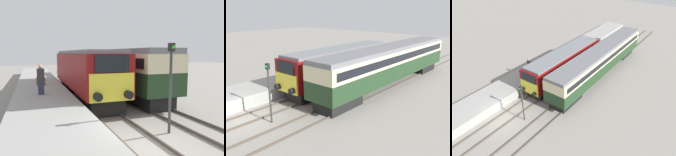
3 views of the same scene
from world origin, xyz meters
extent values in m
plane|color=gray|center=(0.00, 0.00, 0.00)|extent=(120.00, 120.00, 0.00)
cube|color=gray|center=(-3.30, 8.00, 0.49)|extent=(3.50, 50.00, 0.98)
cube|color=#4C4238|center=(-0.72, 5.00, 0.07)|extent=(0.07, 60.00, 0.14)
cube|color=#4C4238|center=(0.72, 5.00, 0.07)|extent=(0.07, 60.00, 0.14)
cube|color=#4C4238|center=(2.68, 5.00, 0.07)|extent=(0.07, 60.00, 0.14)
cube|color=#4C4238|center=(4.12, 5.00, 0.07)|extent=(0.07, 60.00, 0.14)
cube|color=black|center=(0.00, 6.32, 0.50)|extent=(2.03, 4.00, 1.00)
cube|color=black|center=(0.00, 14.00, 0.50)|extent=(2.03, 4.00, 1.00)
cube|color=maroon|center=(0.00, 10.16, 2.24)|extent=(2.70, 12.68, 2.49)
cube|color=yellow|center=(0.00, 3.78, 1.75)|extent=(2.48, 0.10, 1.49)
cube|color=black|center=(0.00, 3.78, 2.99)|extent=(1.89, 0.10, 0.90)
cube|color=slate|center=(0.00, 10.16, 3.61)|extent=(2.38, 12.17, 0.24)
cylinder|color=black|center=(-0.85, 3.57, 1.35)|extent=(0.44, 0.35, 0.44)
cylinder|color=black|center=(0.85, 3.57, 1.35)|extent=(0.44, 0.35, 0.44)
cube|color=black|center=(3.40, 5.91, 0.47)|extent=(1.89, 3.60, 0.95)
cube|color=black|center=(3.40, 21.09, 0.47)|extent=(1.89, 3.60, 0.95)
cube|color=#1E381E|center=(3.40, 13.50, 1.66)|extent=(2.70, 19.58, 1.41)
cube|color=beige|center=(3.40, 13.50, 2.92)|extent=(2.71, 19.58, 1.11)
cube|color=black|center=(3.40, 13.50, 2.92)|extent=(2.75, 18.80, 0.61)
cube|color=slate|center=(3.40, 13.50, 3.66)|extent=(2.48, 19.58, 0.36)
cube|color=#2D334C|center=(-3.38, 7.34, 1.42)|extent=(0.36, 0.24, 0.88)
cube|color=#333338|center=(-3.38, 7.34, 2.23)|extent=(0.44, 0.26, 0.73)
sphere|color=tan|center=(-3.38, 7.34, 2.71)|extent=(0.24, 0.24, 0.24)
cylinder|color=#333333|center=(1.70, 1.15, 1.80)|extent=(0.12, 0.12, 3.60)
cube|color=black|center=(1.70, 1.15, 3.78)|extent=(0.24, 0.20, 0.36)
sphere|color=green|center=(1.70, 1.04, 3.78)|extent=(0.14, 0.14, 0.14)
cube|color=brown|center=(-3.21, 11.59, 1.28)|extent=(0.70, 0.56, 0.60)
camera|label=1|loc=(-3.95, -6.72, 3.54)|focal=35.00mm
camera|label=2|loc=(14.69, -7.38, 7.24)|focal=40.00mm
camera|label=3|loc=(14.56, -9.81, 14.87)|focal=35.00mm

